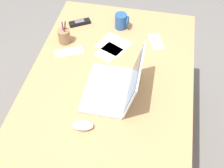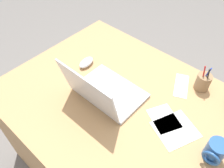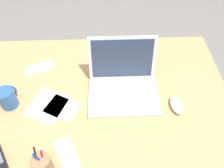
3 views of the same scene
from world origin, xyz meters
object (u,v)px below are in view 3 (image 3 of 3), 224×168
Objects in this scene: coffee_mug_white at (7,98)px; computer_mouse at (177,105)px; laptop at (123,84)px; pen_holder at (42,164)px.

computer_mouse is at bearing -3.55° from coffee_mug_white.
coffee_mug_white is at bearing 168.71° from computer_mouse.
coffee_mug_white is (-0.55, -0.07, 0.00)m from laptop.
laptop reaches higher than pen_holder.
laptop is 0.52m from pen_holder.
pen_holder is (-0.34, -0.40, -0.00)m from laptop.
laptop is 3.26× the size of computer_mouse.
pen_holder reaches higher than coffee_mug_white.
coffee_mug_white is at bearing 123.13° from pen_holder.
laptop is 2.19× the size of pen_holder.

